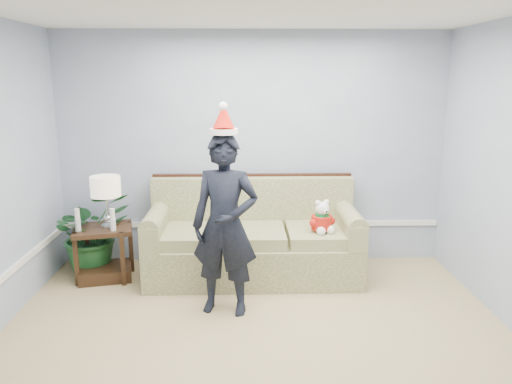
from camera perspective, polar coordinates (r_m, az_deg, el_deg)
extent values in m
cube|color=tan|center=(3.95, 0.28, -20.65)|extent=(4.50, 5.00, 0.02)
cube|color=#9DADC9|center=(5.86, -0.43, 4.87)|extent=(4.50, 0.02, 2.70)
cube|color=white|center=(6.03, -0.41, -3.67)|extent=(4.48, 0.03, 0.06)
cube|color=#4D5D2C|center=(5.60, -0.33, -7.48)|extent=(2.31, 0.99, 0.44)
cube|color=#4D5D2C|center=(5.48, -7.83, -4.88)|extent=(0.68, 0.79, 0.13)
cube|color=#4D5D2C|center=(5.45, -0.33, -4.87)|extent=(0.68, 0.79, 0.13)
cube|color=#4D5D2C|center=(5.51, 7.14, -4.78)|extent=(0.68, 0.79, 0.13)
cube|color=#4D5D2C|center=(5.80, -0.41, -1.30)|extent=(2.31, 0.23, 0.62)
cube|color=black|center=(5.80, -0.43, 1.83)|extent=(2.31, 0.07, 0.05)
cube|color=#4D5D2C|center=(5.57, -11.28, -4.04)|extent=(0.20, 0.99, 0.26)
cube|color=#4D5D2C|center=(5.60, 10.54, -3.90)|extent=(0.20, 0.99, 0.26)
cube|color=#372214|center=(5.68, -17.11, -4.10)|extent=(0.71, 0.63, 0.05)
cube|color=#372214|center=(5.84, -16.78, -8.75)|extent=(0.63, 0.56, 0.14)
cube|color=#372214|center=(5.66, -19.86, -7.25)|extent=(0.06, 0.06, 0.59)
cube|color=#372214|center=(5.52, -14.99, -7.40)|extent=(0.06, 0.06, 0.59)
cube|color=#372214|center=(6.01, -18.70, -5.98)|extent=(0.06, 0.06, 0.59)
cube|color=#372214|center=(5.88, -14.11, -6.08)|extent=(0.06, 0.06, 0.59)
cylinder|color=silver|center=(5.65, -16.54, -3.74)|extent=(0.15, 0.15, 0.03)
sphere|color=silver|center=(5.63, -16.59, -2.92)|extent=(0.09, 0.09, 0.09)
cylinder|color=silver|center=(5.59, -16.68, -1.55)|extent=(0.02, 0.02, 0.32)
cylinder|color=beige|center=(5.54, -16.83, 0.63)|extent=(0.32, 0.32, 0.22)
cylinder|color=silver|center=(5.61, -19.68, -3.55)|extent=(0.06, 0.06, 0.13)
cylinder|color=white|center=(5.58, -19.77, -2.36)|extent=(0.05, 0.05, 0.11)
cylinder|color=silver|center=(5.50, -16.03, -3.60)|extent=(0.06, 0.06, 0.13)
cylinder|color=white|center=(5.47, -16.11, -2.39)|extent=(0.05, 0.05, 0.11)
imported|color=#1D5327|center=(5.94, -18.25, -4.43)|extent=(1.11, 1.09, 0.93)
imported|color=black|center=(4.60, -3.55, -3.82)|extent=(0.69, 0.52, 1.70)
cylinder|color=white|center=(4.43, -3.71, 6.93)|extent=(0.25, 0.25, 0.05)
cone|color=red|center=(4.44, -3.72, 8.56)|extent=(0.21, 0.27, 0.29)
sphere|color=white|center=(4.35, -3.78, 9.75)|extent=(0.08, 0.08, 0.08)
sphere|color=white|center=(5.35, 7.50, -3.46)|extent=(0.21, 0.21, 0.21)
cylinder|color=red|center=(5.35, 7.50, -3.46)|extent=(0.28, 0.28, 0.15)
cylinder|color=#125E28|center=(5.32, 7.53, -2.61)|extent=(0.19, 0.19, 0.03)
sphere|color=white|center=(5.27, 7.04, -4.43)|extent=(0.09, 0.09, 0.09)
sphere|color=white|center=(5.28, 8.24, -4.41)|extent=(0.09, 0.09, 0.09)
sphere|color=white|center=(5.30, 7.56, -1.88)|extent=(0.15, 0.15, 0.15)
sphere|color=black|center=(5.22, 7.71, -2.26)|extent=(0.02, 0.02, 0.02)
sphere|color=white|center=(5.28, 7.02, -1.18)|extent=(0.06, 0.06, 0.06)
sphere|color=white|center=(5.30, 8.12, -1.17)|extent=(0.06, 0.06, 0.06)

